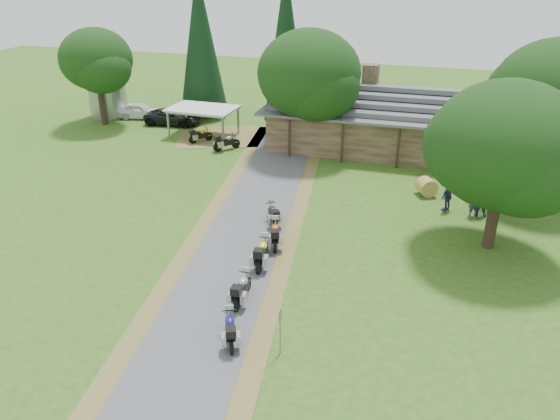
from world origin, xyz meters
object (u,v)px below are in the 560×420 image
(motorcycle_row_b, at_px, (242,287))
(motorcycle_row_c, at_px, (262,251))
(carport, at_px, (204,122))
(car_white_sedan, at_px, (140,109))
(silo, at_px, (105,79))
(motorcycle_row_d, at_px, (275,233))
(motorcycle_carport_b, at_px, (227,141))
(motorcycle_row_a, at_px, (230,327))
(motorcycle_row_e, at_px, (273,213))
(motorcycle_carport_a, at_px, (201,134))
(car_dark_suv, at_px, (173,113))
(lodge, at_px, (405,118))
(hay_bale, at_px, (427,187))

(motorcycle_row_b, height_order, motorcycle_row_c, motorcycle_row_c)
(carport, xyz_separation_m, car_white_sedan, (-7.89, 3.16, -0.28))
(silo, distance_m, motorcycle_row_c, 31.43)
(silo, distance_m, motorcycle_row_d, 30.01)
(car_white_sedan, height_order, motorcycle_carport_b, car_white_sedan)
(carport, height_order, motorcycle_row_a, carport)
(motorcycle_row_e, height_order, motorcycle_carport_a, motorcycle_row_e)
(carport, distance_m, motorcycle_row_c, 21.92)
(silo, relative_size, car_dark_suv, 1.28)
(motorcycle_carport_a, xyz_separation_m, motorcycle_carport_b, (2.75, -1.21, 0.07))
(carport, distance_m, motorcycle_row_d, 20.15)
(motorcycle_carport_a, height_order, motorcycle_carport_b, motorcycle_carport_b)
(lodge, relative_size, motorcycle_row_d, 10.41)
(car_white_sedan, xyz_separation_m, motorcycle_row_b, (19.45, -25.06, -0.23))
(lodge, bearing_deg, silo, 176.44)
(motorcycle_row_a, bearing_deg, silo, 15.61)
(motorcycle_row_a, xyz_separation_m, motorcycle_row_d, (-0.64, 8.06, 0.05))
(carport, bearing_deg, car_dark_suv, 153.32)
(lodge, xyz_separation_m, motorcycle_row_d, (-4.92, -17.94, -1.75))
(motorcycle_row_b, distance_m, motorcycle_row_e, 7.70)
(motorcycle_row_d, bearing_deg, hay_bale, -55.44)
(carport, distance_m, motorcycle_row_e, 17.76)
(carport, height_order, hay_bale, carport)
(lodge, relative_size, motorcycle_row_b, 10.76)
(car_dark_suv, xyz_separation_m, motorcycle_row_c, (15.40, -20.88, -0.32))
(motorcycle_row_c, distance_m, motorcycle_carport_b, 17.74)
(motorcycle_row_e, bearing_deg, motorcycle_carport_a, 9.48)
(carport, relative_size, motorcycle_row_d, 2.67)
(lodge, height_order, car_dark_suv, lodge)
(motorcycle_row_c, height_order, motorcycle_carport_a, motorcycle_row_c)
(carport, relative_size, motorcycle_row_c, 2.58)
(silo, height_order, car_white_sedan, silo)
(motorcycle_row_e, bearing_deg, car_dark_suv, 12.07)
(car_white_sedan, xyz_separation_m, motorcycle_row_e, (18.46, -17.42, -0.26))
(lodge, xyz_separation_m, motorcycle_row_c, (-4.94, -20.07, -1.72))
(motorcycle_row_b, bearing_deg, silo, 39.72)
(lodge, height_order, car_white_sedan, lodge)
(motorcycle_row_e, height_order, motorcycle_carport_b, motorcycle_carport_b)
(car_white_sedan, bearing_deg, motorcycle_row_a, -157.34)
(carport, bearing_deg, lodge, 6.86)
(car_white_sedan, distance_m, motorcycle_row_b, 31.72)
(silo, height_order, motorcycle_row_b, silo)
(lodge, bearing_deg, car_dark_suv, 177.70)
(motorcycle_row_c, xyz_separation_m, motorcycle_carport_b, (-8.19, 15.74, -0.02))
(motorcycle_row_d, height_order, motorcycle_carport_b, motorcycle_carport_b)
(carport, distance_m, motorcycle_carport_b, 4.42)
(motorcycle_row_a, bearing_deg, car_dark_suv, 6.62)
(lodge, bearing_deg, motorcycle_row_c, -103.82)
(car_dark_suv, distance_m, motorcycle_carport_b, 8.87)
(silo, height_order, motorcycle_row_d, silo)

